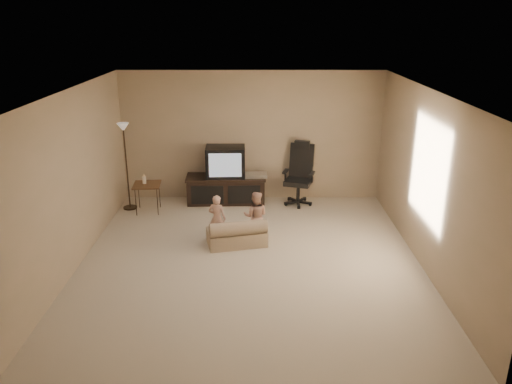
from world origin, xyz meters
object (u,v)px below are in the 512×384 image
at_px(child_sofa, 237,235).
at_px(office_chair, 299,182).
at_px(toddler_left, 217,218).
at_px(side_table, 147,185).
at_px(floor_lamp, 125,147).
at_px(toddler_right, 256,216).
at_px(tv_stand, 226,179).

bearing_deg(child_sofa, office_chair, 46.33).
bearing_deg(toddler_left, side_table, -27.44).
bearing_deg(child_sofa, floor_lamp, 129.59).
bearing_deg(toddler_right, floor_lamp, -24.24).
distance_m(tv_stand, child_sofa, 2.00).
xyz_separation_m(office_chair, side_table, (-2.84, -0.44, 0.09)).
bearing_deg(office_chair, tv_stand, -164.84).
height_order(floor_lamp, child_sofa, floor_lamp).
distance_m(tv_stand, side_table, 1.52).
bearing_deg(floor_lamp, toddler_right, -30.41).
distance_m(office_chair, child_sofa, 2.21).
distance_m(office_chair, floor_lamp, 3.32).
distance_m(side_table, floor_lamp, 0.79).
bearing_deg(floor_lamp, toddler_left, -39.21).
relative_size(tv_stand, floor_lamp, 0.96).
height_order(tv_stand, toddler_right, tv_stand).
height_order(side_table, toddler_left, toddler_left).
bearing_deg(side_table, toddler_right, -31.84).
bearing_deg(floor_lamp, office_chair, 5.03).
xyz_separation_m(tv_stand, floor_lamp, (-1.81, -0.35, 0.73)).
bearing_deg(toddler_left, toddler_right, -160.60).
distance_m(side_table, toddler_left, 1.89).
xyz_separation_m(tv_stand, toddler_left, (-0.05, -1.79, -0.07)).
xyz_separation_m(child_sofa, toddler_right, (0.29, 0.21, 0.23)).
xyz_separation_m(floor_lamp, toddler_left, (1.76, -1.44, -0.80)).
bearing_deg(office_chair, child_sofa, -102.85).
xyz_separation_m(office_chair, floor_lamp, (-3.22, -0.28, 0.76)).
relative_size(office_chair, toddler_left, 1.54).
xyz_separation_m(tv_stand, toddler_right, (0.57, -1.75, -0.05)).
xyz_separation_m(floor_lamp, child_sofa, (2.09, -1.61, -1.01)).
relative_size(tv_stand, toddler_left, 2.00).
relative_size(toddler_left, toddler_right, 0.95).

